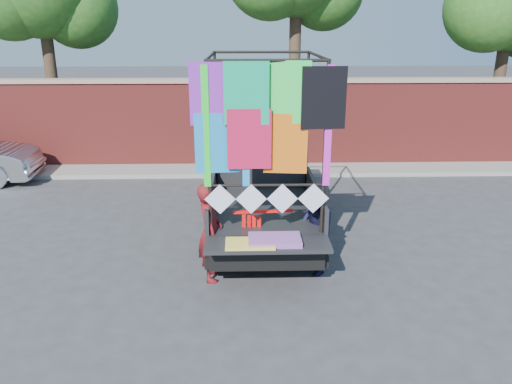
{
  "coord_description": "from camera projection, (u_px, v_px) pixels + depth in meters",
  "views": [
    {
      "loc": [
        -0.63,
        -7.66,
        4.09
      ],
      "look_at": [
        -0.41,
        0.27,
        1.42
      ],
      "focal_mm": 35.0,
      "sensor_mm": 36.0,
      "label": 1
    }
  ],
  "objects": [
    {
      "name": "curb",
      "position": [
        264.0,
        170.0,
        14.52
      ],
      "size": [
        30.0,
        1.2,
        0.12
      ],
      "primitive_type": "cube",
      "color": "gray",
      "rests_on": "ground"
    },
    {
      "name": "brick_wall",
      "position": [
        264.0,
        122.0,
        14.78
      ],
      "size": [
        30.0,
        0.45,
        2.61
      ],
      "color": "maroon",
      "rests_on": "ground"
    },
    {
      "name": "man",
      "position": [
        314.0,
        230.0,
        8.42
      ],
      "size": [
        0.73,
        0.87,
        1.58
      ],
      "primitive_type": "imported",
      "rotation": [
        0.0,
        0.0,
        -1.38
      ],
      "color": "#141533",
      "rests_on": "ground"
    },
    {
      "name": "streamer_bundle",
      "position": [
        256.0,
        223.0,
        8.25
      ],
      "size": [
        0.99,
        0.12,
        0.68
      ],
      "color": "#FF110D",
      "rests_on": "ground"
    },
    {
      "name": "woman",
      "position": [
        210.0,
        232.0,
        8.21
      ],
      "size": [
        0.47,
        0.66,
        1.68
      ],
      "primitive_type": "imported",
      "rotation": [
        0.0,
        0.0,
        1.69
      ],
      "color": "maroon",
      "rests_on": "ground"
    },
    {
      "name": "pickup_truck",
      "position": [
        260.0,
        180.0,
        10.7
      ],
      "size": [
        2.29,
        5.75,
        3.62
      ],
      "color": "black",
      "rests_on": "ground"
    },
    {
      "name": "ground",
      "position": [
        280.0,
        275.0,
        8.57
      ],
      "size": [
        90.0,
        90.0,
        0.0
      ],
      "primitive_type": "plane",
      "color": "#38383A",
      "rests_on": "ground"
    }
  ]
}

